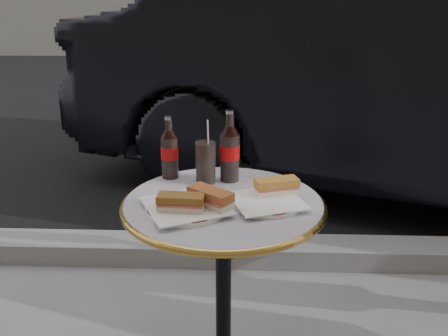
{
  "coord_description": "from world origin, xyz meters",
  "views": [
    {
      "loc": [
        0.06,
        -1.38,
        1.34
      ],
      "look_at": [
        0.0,
        0.05,
        0.82
      ],
      "focal_mm": 40.0,
      "sensor_mm": 36.0,
      "label": 1
    }
  ],
  "objects_px": {
    "parked_car": "(442,76)",
    "plate_right": "(267,203)",
    "cola_bottle_left": "(169,147)",
    "cola_glass": "(206,162)",
    "plate_left": "(186,208)",
    "cola_bottle_right": "(230,146)",
    "bistro_table": "(223,303)"
  },
  "relations": [
    {
      "from": "bistro_table",
      "to": "parked_car",
      "type": "bearing_deg",
      "value": 54.97
    },
    {
      "from": "plate_left",
      "to": "parked_car",
      "type": "bearing_deg",
      "value": 53.95
    },
    {
      "from": "bistro_table",
      "to": "plate_left",
      "type": "distance_m",
      "value": 0.39
    },
    {
      "from": "cola_bottle_right",
      "to": "plate_left",
      "type": "bearing_deg",
      "value": -115.55
    },
    {
      "from": "bistro_table",
      "to": "plate_right",
      "type": "xyz_separation_m",
      "value": [
        0.13,
        -0.02,
        0.37
      ]
    },
    {
      "from": "bistro_table",
      "to": "cola_bottle_right",
      "type": "relative_size",
      "value": 3.05
    },
    {
      "from": "bistro_table",
      "to": "cola_bottle_right",
      "type": "distance_m",
      "value": 0.52
    },
    {
      "from": "plate_left",
      "to": "plate_right",
      "type": "relative_size",
      "value": 1.12
    },
    {
      "from": "bistro_table",
      "to": "plate_left",
      "type": "relative_size",
      "value": 3.11
    },
    {
      "from": "bistro_table",
      "to": "parked_car",
      "type": "xyz_separation_m",
      "value": [
        1.34,
        1.92,
        0.43
      ]
    },
    {
      "from": "cola_glass",
      "to": "parked_car",
      "type": "height_order",
      "value": "parked_car"
    },
    {
      "from": "bistro_table",
      "to": "plate_left",
      "type": "height_order",
      "value": "plate_left"
    },
    {
      "from": "bistro_table",
      "to": "plate_left",
      "type": "bearing_deg",
      "value": -144.99
    },
    {
      "from": "cola_glass",
      "to": "bistro_table",
      "type": "bearing_deg",
      "value": -67.05
    },
    {
      "from": "cola_glass",
      "to": "parked_car",
      "type": "xyz_separation_m",
      "value": [
        1.41,
        1.76,
        -0.01
      ]
    },
    {
      "from": "plate_right",
      "to": "cola_bottle_right",
      "type": "bearing_deg",
      "value": 120.59
    },
    {
      "from": "cola_bottle_left",
      "to": "parked_car",
      "type": "relative_size",
      "value": 0.04
    },
    {
      "from": "plate_right",
      "to": "bistro_table",
      "type": "bearing_deg",
      "value": 170.38
    },
    {
      "from": "bistro_table",
      "to": "parked_car",
      "type": "distance_m",
      "value": 2.38
    },
    {
      "from": "plate_right",
      "to": "cola_bottle_right",
      "type": "distance_m",
      "value": 0.25
    },
    {
      "from": "plate_right",
      "to": "cola_bottle_right",
      "type": "relative_size",
      "value": 0.87
    },
    {
      "from": "bistro_table",
      "to": "cola_glass",
      "type": "distance_m",
      "value": 0.47
    },
    {
      "from": "cola_bottle_right",
      "to": "cola_glass",
      "type": "height_order",
      "value": "cola_bottle_right"
    },
    {
      "from": "bistro_table",
      "to": "plate_left",
      "type": "xyz_separation_m",
      "value": [
        -0.1,
        -0.07,
        0.37
      ]
    },
    {
      "from": "parked_car",
      "to": "plate_right",
      "type": "bearing_deg",
      "value": 167.34
    },
    {
      "from": "plate_right",
      "to": "parked_car",
      "type": "distance_m",
      "value": 2.29
    },
    {
      "from": "plate_left",
      "to": "plate_right",
      "type": "xyz_separation_m",
      "value": [
        0.23,
        0.05,
        -0.0
      ]
    },
    {
      "from": "bistro_table",
      "to": "cola_glass",
      "type": "height_order",
      "value": "cola_glass"
    },
    {
      "from": "cola_bottle_left",
      "to": "cola_glass",
      "type": "bearing_deg",
      "value": -18.58
    },
    {
      "from": "plate_left",
      "to": "cola_glass",
      "type": "bearing_deg",
      "value": 79.87
    },
    {
      "from": "plate_right",
      "to": "cola_bottle_right",
      "type": "height_order",
      "value": "cola_bottle_right"
    },
    {
      "from": "cola_bottle_left",
      "to": "bistro_table",
      "type": "bearing_deg",
      "value": -45.84
    }
  ]
}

